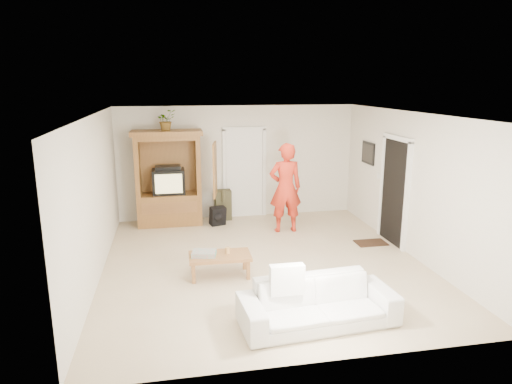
{
  "coord_description": "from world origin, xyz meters",
  "views": [
    {
      "loc": [
        -1.53,
        -7.38,
        3.1
      ],
      "look_at": [
        -0.02,
        0.6,
        1.15
      ],
      "focal_mm": 32.0,
      "sensor_mm": 36.0,
      "label": 1
    }
  ],
  "objects_px": {
    "coffee_table": "(220,257)",
    "man": "(285,188)",
    "sofa": "(318,303)",
    "armoire": "(170,184)"
  },
  "relations": [
    {
      "from": "coffee_table",
      "to": "man",
      "type": "bearing_deg",
      "value": 53.14
    },
    {
      "from": "man",
      "to": "coffee_table",
      "type": "bearing_deg",
      "value": 52.48
    },
    {
      "from": "sofa",
      "to": "coffee_table",
      "type": "height_order",
      "value": "sofa"
    },
    {
      "from": "sofa",
      "to": "coffee_table",
      "type": "bearing_deg",
      "value": 117.09
    },
    {
      "from": "armoire",
      "to": "coffee_table",
      "type": "relative_size",
      "value": 2.08
    },
    {
      "from": "sofa",
      "to": "coffee_table",
      "type": "xyz_separation_m",
      "value": [
        -1.09,
        1.76,
        0.03
      ]
    },
    {
      "from": "man",
      "to": "sofa",
      "type": "xyz_separation_m",
      "value": [
        -0.53,
        -3.85,
        -0.65
      ]
    },
    {
      "from": "armoire",
      "to": "sofa",
      "type": "relative_size",
      "value": 1.03
    },
    {
      "from": "armoire",
      "to": "sofa",
      "type": "xyz_separation_m",
      "value": [
        1.86,
        -4.84,
        -0.61
      ]
    },
    {
      "from": "man",
      "to": "coffee_table",
      "type": "distance_m",
      "value": 2.72
    }
  ]
}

